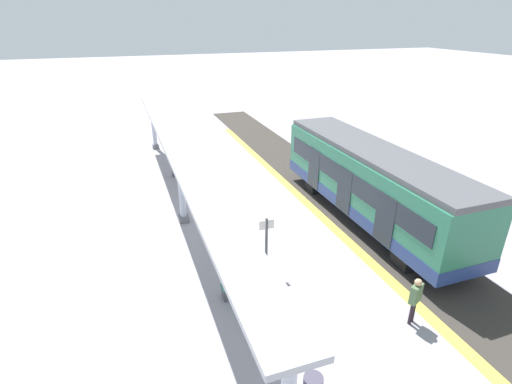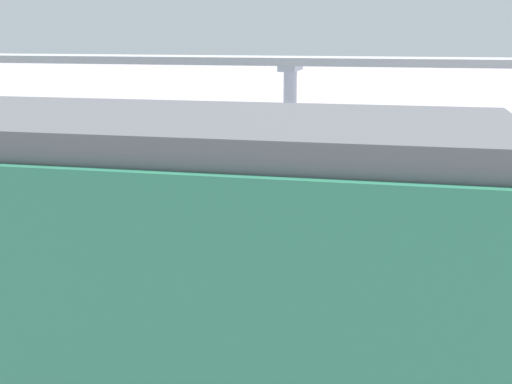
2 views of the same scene
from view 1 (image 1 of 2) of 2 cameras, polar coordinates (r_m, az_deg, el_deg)
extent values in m
plane|color=#9B959C|center=(19.05, -1.47, -2.95)|extent=(176.00, 176.00, 0.00)
cube|color=gold|center=(20.17, 7.30, -1.53)|extent=(0.46, 30.40, 0.01)
cube|color=#38332D|center=(21.00, 11.78, -0.79)|extent=(3.20, 42.40, 0.01)
cube|color=#2A7354|center=(18.30, 16.30, 1.53)|extent=(2.60, 11.65, 2.60)
cube|color=navy|center=(18.71, 15.94, -1.36)|extent=(2.63, 11.67, 0.55)
cube|color=#515156|center=(17.83, 16.83, 5.75)|extent=(2.39, 11.65, 0.24)
cube|color=#1E262D|center=(17.49, 12.89, 1.95)|extent=(0.03, 10.72, 0.84)
cube|color=#1E262D|center=(20.02, 8.42, 3.46)|extent=(0.04, 1.10, 2.00)
cube|color=#1E262D|center=(17.70, 12.71, 0.27)|extent=(0.04, 1.10, 2.00)
cube|color=#1E262D|center=(15.57, 18.23, -3.84)|extent=(0.04, 1.10, 2.00)
cube|color=black|center=(16.49, 23.00, -8.47)|extent=(2.21, 0.90, 0.64)
cube|color=black|center=(21.79, 10.31, 1.19)|extent=(2.21, 0.90, 0.64)
cube|color=slate|center=(29.31, -14.41, 6.48)|extent=(0.44, 0.44, 0.30)
cylinder|color=#ABB2C1|center=(28.86, -14.76, 9.69)|extent=(0.28, 0.28, 3.10)
cube|color=#ABB2C1|center=(28.52, -15.11, 12.82)|extent=(1.10, 0.36, 0.12)
cube|color=slate|center=(18.44, -10.48, -3.84)|extent=(0.44, 0.44, 0.30)
cylinder|color=#ABB2C1|center=(17.72, -10.89, 1.03)|extent=(0.28, 0.28, 3.10)
cube|color=#ABB2C1|center=(17.16, -11.31, 5.98)|extent=(1.10, 0.36, 0.12)
cube|color=#ABB2C1|center=(7.15, 5.01, -22.86)|extent=(1.10, 0.36, 0.12)
cube|color=#A8AAB2|center=(17.09, -11.33, 6.40)|extent=(1.20, 24.37, 0.16)
cube|color=#9C3F34|center=(23.79, -10.41, 3.48)|extent=(1.52, 0.53, 0.04)
cube|color=#9C3F34|center=(23.54, -10.35, 3.84)|extent=(1.50, 0.15, 0.40)
cube|color=#4C4C51|center=(23.75, -11.94, 2.73)|extent=(0.12, 0.40, 0.42)
cube|color=#4C4C51|center=(24.00, -8.82, 3.21)|extent=(0.12, 0.40, 0.42)
cube|color=#377169|center=(13.56, -1.88, -13.28)|extent=(1.50, 0.45, 0.04)
cube|color=#377169|center=(13.29, -1.64, -13.00)|extent=(1.50, 0.07, 0.40)
cube|color=#4C4C51|center=(13.57, -4.66, -14.58)|extent=(0.10, 0.40, 0.42)
cube|color=#4C4C51|center=(13.87, 0.85, -13.49)|extent=(0.10, 0.40, 0.42)
cylinder|color=#4C4C51|center=(14.35, 1.52, -7.74)|extent=(0.10, 0.10, 2.20)
cube|color=silver|center=(13.92, 1.56, -4.77)|extent=(0.56, 0.04, 0.36)
cylinder|color=black|center=(13.51, 21.97, -15.76)|extent=(0.10, 0.10, 0.81)
cylinder|color=black|center=(13.38, 21.67, -16.12)|extent=(0.10, 0.10, 0.81)
cube|color=#4F6E47|center=(13.02, 22.31, -13.54)|extent=(0.52, 0.40, 0.60)
sphere|color=tan|center=(12.79, 22.60, -12.07)|extent=(0.22, 0.22, 0.22)
camera|label=2|loc=(24.57, 21.07, 12.08)|focal=45.42mm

